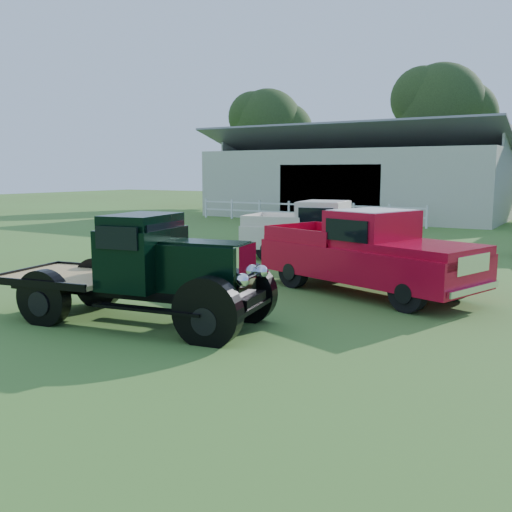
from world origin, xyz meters
The scene contains 8 objects.
ground centered at (0.00, 0.00, 0.00)m, with size 120.00×120.00×0.00m, color #4A6729.
shed_left centered at (-7.00, 26.00, 2.80)m, with size 18.80×10.20×5.60m, color gray, non-canonical shape.
fence_rail centered at (-8.00, 20.00, 0.60)m, with size 14.20×0.16×1.20m, color white, non-canonical shape.
tree_a centered at (-18.00, 33.00, 5.25)m, with size 6.30×6.30×10.50m, color black, non-canonical shape.
tree_b centered at (-4.00, 34.00, 5.75)m, with size 6.90×6.90×11.50m, color black, non-canonical shape.
vintage_flatbed centered at (-0.87, -1.39, 1.05)m, with size 5.31×2.10×2.10m, color black, non-canonical shape.
red_pickup centered at (1.96, 3.44, 1.02)m, with size 5.58×2.14×2.03m, color #BB0924, non-canonical shape.
white_pickup centered at (-1.21, 7.58, 0.96)m, with size 5.20×2.02×1.91m, color beige, non-canonical shape.
Camera 1 is at (6.67, -9.44, 2.90)m, focal length 40.00 mm.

